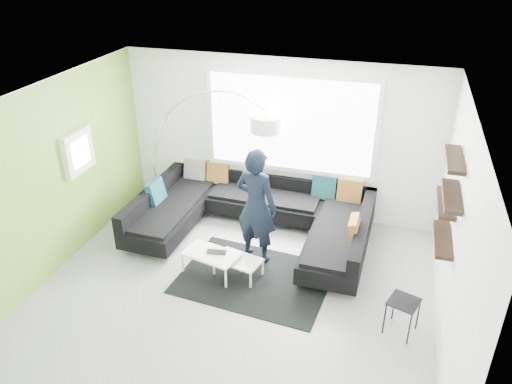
# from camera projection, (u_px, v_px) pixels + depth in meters

# --- Properties ---
(ground) EXTENTS (5.50, 5.50, 0.00)m
(ground) POSITION_uv_depth(u_px,v_px,m) (235.00, 291.00, 7.15)
(ground) COLOR gray
(ground) RESTS_ON ground
(room_shell) EXTENTS (5.54, 5.04, 2.82)m
(room_shell) POSITION_uv_depth(u_px,v_px,m) (240.00, 172.00, 6.48)
(room_shell) COLOR silver
(room_shell) RESTS_ON ground
(sectional_sofa) EXTENTS (3.83, 2.42, 0.82)m
(sectional_sofa) POSITION_uv_depth(u_px,v_px,m) (252.00, 219.00, 8.24)
(sectional_sofa) COLOR black
(sectional_sofa) RESTS_ON ground
(rug) EXTENTS (2.30, 1.76, 0.01)m
(rug) POSITION_uv_depth(u_px,v_px,m) (254.00, 278.00, 7.41)
(rug) COLOR black
(rug) RESTS_ON ground
(coffee_table) EXTENTS (1.17, 0.84, 0.35)m
(coffee_table) POSITION_uv_depth(u_px,v_px,m) (225.00, 264.00, 7.44)
(coffee_table) COLOR silver
(coffee_table) RESTS_ON ground
(arc_lamp) EXTENTS (2.27, 0.89, 2.38)m
(arc_lamp) POSITION_uv_depth(u_px,v_px,m) (153.00, 156.00, 8.49)
(arc_lamp) COLOR white
(arc_lamp) RESTS_ON ground
(side_table) EXTENTS (0.45, 0.45, 0.49)m
(side_table) POSITION_uv_depth(u_px,v_px,m) (401.00, 316.00, 6.33)
(side_table) COLOR black
(side_table) RESTS_ON ground
(person) EXTENTS (0.89, 0.77, 1.85)m
(person) POSITION_uv_depth(u_px,v_px,m) (256.00, 206.00, 7.48)
(person) COLOR black
(person) RESTS_ON ground
(laptop) EXTENTS (0.34, 0.27, 0.02)m
(laptop) POSITION_uv_depth(u_px,v_px,m) (216.00, 254.00, 7.37)
(laptop) COLOR black
(laptop) RESTS_ON coffee_table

